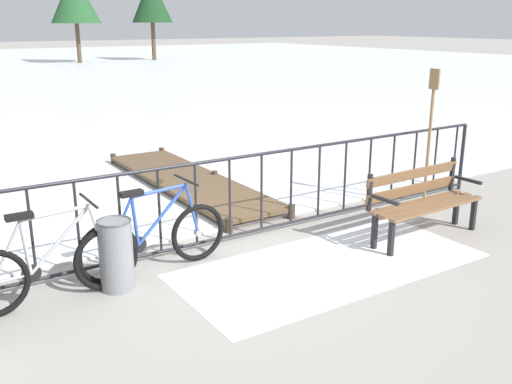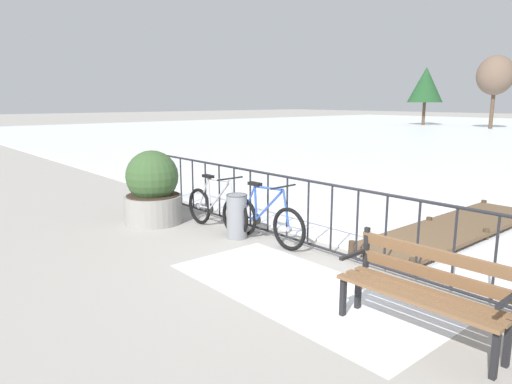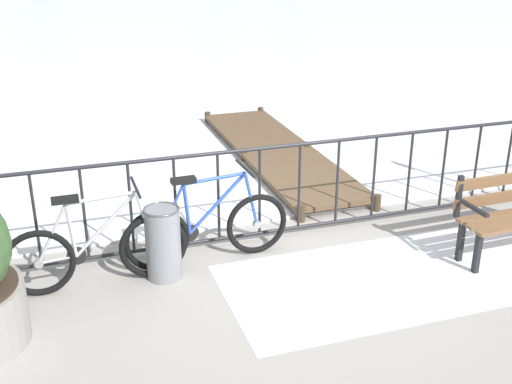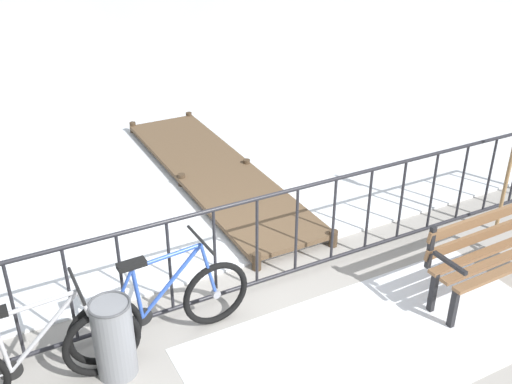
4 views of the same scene
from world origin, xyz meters
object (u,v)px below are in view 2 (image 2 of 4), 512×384
(bicycle_second, at_px, (216,209))
(park_bench, at_px, (424,285))
(trash_bin, at_px, (237,216))
(bicycle_near_railing, at_px, (265,220))
(planter_with_shrub, at_px, (153,189))

(bicycle_second, relative_size, park_bench, 1.06)
(park_bench, relative_size, trash_bin, 2.20)
(bicycle_second, height_order, trash_bin, bicycle_second)
(bicycle_near_railing, distance_m, bicycle_second, 1.11)
(bicycle_second, distance_m, park_bench, 4.36)
(bicycle_near_railing, height_order, planter_with_shrub, planter_with_shrub)
(park_bench, height_order, trash_bin, park_bench)
(bicycle_second, bearing_deg, bicycle_near_railing, 7.52)
(planter_with_shrub, bearing_deg, bicycle_second, 27.93)
(bicycle_near_railing, xyz_separation_m, park_bench, (3.20, -0.81, 0.14))
(park_bench, bearing_deg, bicycle_second, 171.18)
(bicycle_second, relative_size, trash_bin, 2.34)
(bicycle_near_railing, distance_m, planter_with_shrub, 2.38)
(park_bench, height_order, planter_with_shrub, planter_with_shrub)
(bicycle_second, relative_size, planter_with_shrub, 1.27)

